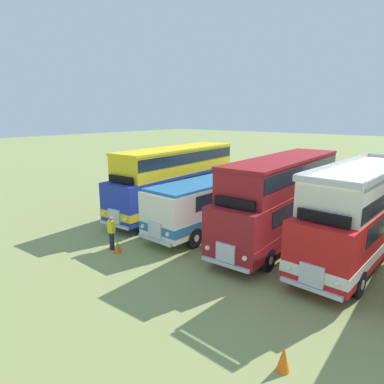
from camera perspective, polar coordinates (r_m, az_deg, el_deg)
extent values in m
cube|color=#1E339E|center=(23.14, -2.80, 0.53)|extent=(2.95, 10.88, 2.30)
cube|color=yellow|center=(23.28, -2.78, -0.91)|extent=(2.99, 10.92, 0.44)
cube|color=#19232D|center=(23.33, -2.19, 2.14)|extent=(2.88, 8.48, 0.76)
cube|color=#19232D|center=(19.27, -12.86, -0.36)|extent=(2.20, 0.19, 0.90)
cube|color=silver|center=(19.52, -12.92, -3.99)|extent=(0.90, 0.16, 0.80)
cube|color=silver|center=(19.65, -12.91, -5.41)|extent=(2.30, 0.24, 0.16)
sphere|color=#EAEACC|center=(18.87, -11.14, -4.51)|extent=(0.22, 0.22, 0.22)
sphere|color=#EAEACC|center=(20.18, -14.62, -3.52)|extent=(0.22, 0.22, 0.22)
cube|color=yellow|center=(23.00, -2.45, 5.27)|extent=(2.82, 9.97, 1.50)
cube|color=yellow|center=(22.90, -2.47, 7.30)|extent=(2.88, 10.08, 0.14)
cube|color=#19232D|center=(22.96, -2.46, 6.01)|extent=(2.85, 9.87, 0.68)
cube|color=black|center=(19.43, -11.88, 2.06)|extent=(1.90, 0.20, 0.40)
cylinder|color=black|center=(19.97, -7.07, -5.11)|extent=(0.32, 1.05, 1.04)
cylinder|color=silver|center=(19.88, -6.76, -5.19)|extent=(0.04, 0.36, 0.36)
cylinder|color=black|center=(21.56, -11.54, -3.91)|extent=(0.32, 1.05, 1.04)
cylinder|color=silver|center=(21.66, -11.81, -3.84)|extent=(0.04, 0.36, 0.36)
cylinder|color=black|center=(25.61, 4.31, -0.97)|extent=(0.32, 1.05, 1.04)
cylinder|color=silver|center=(25.53, 4.60, -1.02)|extent=(0.04, 0.36, 0.36)
cylinder|color=black|center=(26.86, 0.16, -0.27)|extent=(0.32, 1.05, 1.04)
cylinder|color=silver|center=(26.95, -0.10, -0.23)|extent=(0.04, 0.36, 0.36)
cube|color=silver|center=(20.83, 5.27, -0.92)|extent=(2.99, 11.35, 2.30)
cube|color=teal|center=(20.99, 5.24, -2.51)|extent=(3.03, 11.39, 0.44)
cube|color=#19232D|center=(21.01, 5.95, 0.86)|extent=(2.91, 8.95, 0.76)
cube|color=#19232D|center=(16.63, -6.07, -2.23)|extent=(2.20, 0.20, 0.90)
cube|color=silver|center=(16.93, -6.24, -6.39)|extent=(0.90, 0.16, 0.80)
cube|color=silver|center=(17.08, -6.27, -7.99)|extent=(2.30, 0.24, 0.16)
sphere|color=#EAEACC|center=(16.30, -4.11, -7.11)|extent=(0.22, 0.22, 0.22)
sphere|color=#EAEACC|center=(17.56, -8.26, -5.72)|extent=(0.22, 0.22, 0.22)
cube|color=teal|center=(20.57, 5.34, 2.38)|extent=(2.93, 10.94, 0.14)
cylinder|color=black|center=(17.48, 0.41, -7.69)|extent=(0.32, 1.05, 1.04)
cylinder|color=silver|center=(17.39, 0.79, -7.81)|extent=(0.04, 0.36, 0.36)
cylinder|color=black|center=(18.97, -4.88, -6.04)|extent=(0.32, 1.05, 1.04)
cylinder|color=silver|center=(19.08, -5.19, -5.94)|extent=(0.04, 0.36, 0.36)
cylinder|color=black|center=(23.69, 12.94, -2.44)|extent=(0.32, 1.05, 1.04)
cylinder|color=silver|center=(23.62, 13.26, -2.50)|extent=(0.04, 0.36, 0.36)
cylinder|color=black|center=(24.81, 8.28, -1.53)|extent=(0.32, 1.05, 1.04)
cylinder|color=silver|center=(24.89, 7.99, -1.48)|extent=(0.04, 0.36, 0.36)
cube|color=maroon|center=(18.68, 14.58, -2.94)|extent=(2.71, 10.79, 2.30)
cube|color=maroon|center=(18.85, 14.47, -4.70)|extent=(2.75, 10.83, 0.44)
cube|color=#19232D|center=(18.88, 15.16, -0.92)|extent=(2.69, 8.39, 0.76)
cube|color=#19232D|center=(13.94, 6.00, -5.25)|extent=(2.20, 0.14, 0.90)
cube|color=silver|center=(14.30, 5.64, -10.13)|extent=(0.90, 0.14, 0.80)
cube|color=silver|center=(14.48, 5.53, -11.98)|extent=(2.30, 0.19, 0.16)
sphere|color=#EAEACC|center=(13.88, 8.83, -10.96)|extent=(0.22, 0.22, 0.22)
sphere|color=#EAEACC|center=(14.74, 2.62, -9.33)|extent=(0.22, 0.22, 0.22)
cube|color=maroon|center=(18.49, 15.22, 2.90)|extent=(2.59, 9.89, 1.50)
cube|color=maroon|center=(18.37, 15.37, 5.42)|extent=(2.66, 9.99, 0.14)
cube|color=#19232D|center=(18.44, 15.28, 3.82)|extent=(2.63, 9.79, 0.68)
cube|color=black|center=(14.13, 7.12, -1.86)|extent=(1.90, 0.16, 0.40)
cylinder|color=black|center=(15.38, 12.64, -11.03)|extent=(0.30, 1.05, 1.04)
cylinder|color=silver|center=(15.32, 13.16, -11.15)|extent=(0.03, 0.36, 0.36)
cylinder|color=black|center=(16.37, 5.26, -9.22)|extent=(0.30, 1.05, 1.04)
cylinder|color=silver|center=(16.45, 4.81, -9.11)|extent=(0.03, 0.36, 0.36)
cylinder|color=black|center=(21.88, 20.90, -4.27)|extent=(0.30, 1.05, 1.04)
cylinder|color=silver|center=(21.85, 21.28, -4.33)|extent=(0.03, 0.36, 0.36)
cylinder|color=black|center=(22.60, 15.33, -3.33)|extent=(0.30, 1.05, 1.04)
cylinder|color=silver|center=(22.65, 14.98, -3.27)|extent=(0.03, 0.36, 0.36)
cube|color=red|center=(17.63, 26.33, -4.86)|extent=(3.10, 10.58, 2.30)
cube|color=silver|center=(17.81, 26.14, -6.70)|extent=(3.15, 10.63, 0.44)
cube|color=#19232D|center=(17.85, 26.88, -2.70)|extent=(2.99, 8.19, 0.76)
cube|color=#19232D|center=(12.75, 20.04, -7.79)|extent=(2.20, 0.23, 0.90)
cube|color=silver|center=(13.14, 19.42, -13.04)|extent=(0.91, 0.17, 0.80)
cube|color=silver|center=(13.33, 19.20, -15.02)|extent=(2.30, 0.27, 0.16)
sphere|color=#EAEACC|center=(12.86, 23.19, -13.95)|extent=(0.22, 0.22, 0.22)
sphere|color=#EAEACC|center=(13.45, 15.80, -12.14)|extent=(0.22, 0.22, 0.22)
cube|color=silver|center=(17.43, 27.19, 1.31)|extent=(2.95, 9.68, 1.50)
cube|color=silver|center=(12.60, 21.53, 1.56)|extent=(2.40, 0.24, 0.24)
cube|color=silver|center=(17.64, 23.71, 4.42)|extent=(0.66, 9.55, 0.24)
cube|color=#19232D|center=(17.48, 27.09, 0.35)|extent=(2.99, 9.58, 0.64)
cube|color=black|center=(12.95, 21.13, -4.05)|extent=(1.90, 0.23, 0.40)
cylinder|color=black|center=(14.50, 26.18, -13.67)|extent=(0.34, 1.05, 1.04)
cylinder|color=silver|center=(14.46, 26.76, -13.79)|extent=(0.04, 0.36, 0.36)
cylinder|color=black|center=(15.16, 17.68, -11.71)|extent=(0.34, 1.05, 1.04)
cylinder|color=silver|center=(15.21, 17.15, -11.58)|extent=(0.04, 0.36, 0.36)
cylinder|color=black|center=(21.43, 25.65, -5.07)|extent=(0.34, 1.05, 1.04)
cylinder|color=silver|center=(21.47, 25.27, -5.00)|extent=(0.04, 0.36, 0.36)
cone|color=orange|center=(10.32, 15.10, -25.40)|extent=(0.36, 0.36, 0.74)
cone|color=orange|center=(17.30, -12.37, -8.97)|extent=(0.36, 0.36, 0.63)
cylinder|color=#23232D|center=(17.71, -13.31, -8.02)|extent=(0.24, 0.24, 0.90)
cube|color=yellow|center=(17.46, -13.44, -5.72)|extent=(0.36, 0.22, 0.60)
sphere|color=#9E7051|center=(17.33, -13.51, -4.40)|extent=(0.22, 0.22, 0.22)
cylinder|color=#8C704C|center=(32.19, 3.93, 1.94)|extent=(0.08, 0.08, 1.05)
cylinder|color=#8C704C|center=(27.56, 23.20, -0.99)|extent=(0.08, 0.08, 1.05)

